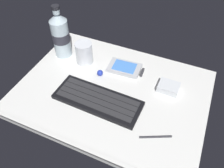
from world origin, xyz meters
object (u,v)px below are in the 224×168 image
object	(u,v)px
keyboard	(98,100)
stylus_pen	(156,136)
trackball_mouse	(100,73)
charger_block	(169,87)
water_bottle	(61,35)
juice_cup	(84,54)
handheld_device	(126,68)

from	to	relation	value
keyboard	stylus_pen	distance (cm)	21.86
trackball_mouse	charger_block	bearing A→B (deg)	6.92
water_bottle	stylus_pen	xyz separation A→B (cm)	(44.78, -22.00, -8.66)
juice_cup	charger_block	world-z (taller)	juice_cup
keyboard	charger_block	size ratio (longest dim) A/B	4.19
handheld_device	water_bottle	distance (cm)	27.75
handheld_device	stylus_pen	xyz separation A→B (cm)	(18.33, -23.20, -0.38)
juice_cup	water_bottle	xyz separation A→B (cm)	(-10.07, 0.79, 5.10)
keyboard	water_bottle	world-z (taller)	water_bottle
charger_block	keyboard	bearing A→B (deg)	-143.87
water_bottle	stylus_pen	world-z (taller)	water_bottle
water_bottle	trackball_mouse	world-z (taller)	water_bottle
handheld_device	charger_block	bearing A→B (deg)	-11.70
charger_block	water_bottle	bearing A→B (deg)	176.95
handheld_device	keyboard	bearing A→B (deg)	-99.17
handheld_device	charger_block	size ratio (longest dim) A/B	1.88
keyboard	juice_cup	size ratio (longest dim) A/B	3.45
handheld_device	water_bottle	size ratio (longest dim) A/B	0.63
stylus_pen	trackball_mouse	bearing A→B (deg)	121.46
juice_cup	stylus_pen	xyz separation A→B (cm)	(34.71, -21.21, -3.56)
charger_block	juice_cup	bearing A→B (deg)	177.38
trackball_mouse	handheld_device	bearing A→B (deg)	40.36
keyboard	stylus_pen	xyz separation A→B (cm)	(21.24, -5.15, -0.46)
juice_cup	keyboard	bearing A→B (deg)	-50.01
juice_cup	stylus_pen	distance (cm)	40.83
water_bottle	charger_block	distance (cm)	44.21
keyboard	charger_block	distance (cm)	24.65
handheld_device	trackball_mouse	xyz separation A→B (cm)	(-7.66, -6.51, 0.37)
juice_cup	trackball_mouse	bearing A→B (deg)	-27.37
juice_cup	trackball_mouse	size ratio (longest dim) A/B	3.86
keyboard	juice_cup	bearing A→B (deg)	129.99
handheld_device	juice_cup	bearing A→B (deg)	-173.07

